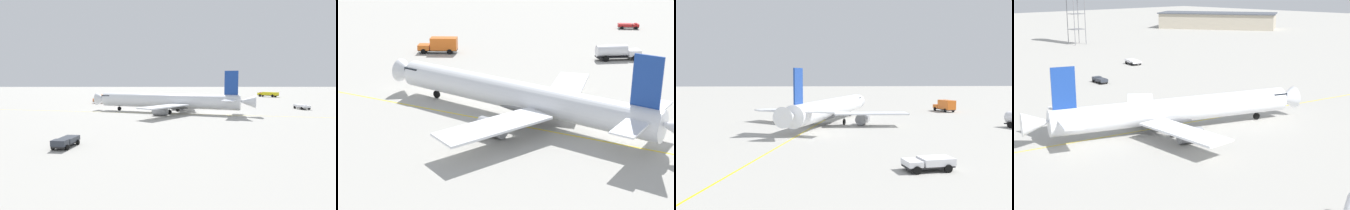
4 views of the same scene
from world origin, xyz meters
TOP-DOWN VIEW (x-y plane):
  - ground_plane at (0.00, 0.00)m, footprint 600.00×600.00m
  - airliner_main at (-0.34, 1.90)m, footprint 29.80×41.65m
  - pushback_tug_truck at (-52.65, 36.47)m, footprint 5.39×3.53m
  - baggage_truck_truck at (-37.72, 15.16)m, footprint 4.49×2.49m
  - terminal_shed at (-110.55, 136.39)m, footprint 57.85×45.63m
  - taxiway_centreline at (-2.54, 2.27)m, footprint 29.49×133.92m

SIDE VIEW (x-z plane):
  - ground_plane at x=0.00m, z-range 0.00..0.00m
  - taxiway_centreline at x=-2.54m, z-range 0.00..0.01m
  - baggage_truck_truck at x=-37.72m, z-range 0.11..1.33m
  - pushback_tug_truck at x=-52.65m, z-range 0.16..1.46m
  - airliner_main at x=-0.34m, z-range -2.42..8.18m
  - terminal_shed at x=-110.55m, z-range 0.02..7.70m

